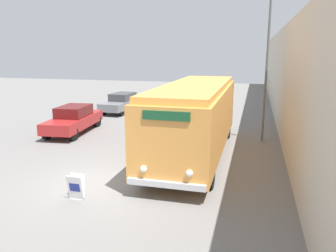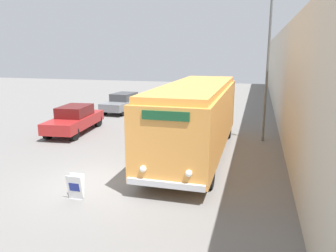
{
  "view_description": "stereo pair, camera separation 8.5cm",
  "coord_description": "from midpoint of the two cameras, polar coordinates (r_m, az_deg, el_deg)",
  "views": [
    {
      "loc": [
        5.51,
        -9.96,
        4.6
      ],
      "look_at": [
        2.4,
        1.7,
        1.86
      ],
      "focal_mm": 35.0,
      "sensor_mm": 36.0,
      "label": 1
    },
    {
      "loc": [
        5.59,
        -9.93,
        4.6
      ],
      "look_at": [
        2.4,
        1.7,
        1.86
      ],
      "focal_mm": 35.0,
      "sensor_mm": 36.0,
      "label": 2
    }
  ],
  "objects": [
    {
      "name": "ground_plane",
      "position": [
        12.28,
        -12.99,
        -9.54
      ],
      "size": [
        80.0,
        80.0,
        0.0
      ],
      "primitive_type": "plane",
      "color": "slate"
    },
    {
      "name": "building_wall_right",
      "position": [
        20.06,
        19.83,
        7.57
      ],
      "size": [
        0.3,
        60.0,
        6.07
      ],
      "color": "beige",
      "rests_on": "ground_plane"
    },
    {
      "name": "vintage_bus",
      "position": [
        14.59,
        4.99,
        1.77
      ],
      "size": [
        2.66,
        9.97,
        3.24
      ],
      "color": "black",
      "rests_on": "ground_plane"
    },
    {
      "name": "sign_board",
      "position": [
        10.98,
        -15.56,
        -10.22
      ],
      "size": [
        0.52,
        0.31,
        0.81
      ],
      "color": "gray",
      "rests_on": "ground_plane"
    },
    {
      "name": "streetlamp",
      "position": [
        17.48,
        17.28,
        12.88
      ],
      "size": [
        0.36,
        0.36,
        7.57
      ],
      "color": "#595E60",
      "rests_on": "ground_plane"
    },
    {
      "name": "parked_car_near",
      "position": [
        19.72,
        -15.83,
        1.18
      ],
      "size": [
        2.23,
        4.93,
        1.55
      ],
      "rotation": [
        0.0,
        0.0,
        0.1
      ],
      "color": "black",
      "rests_on": "ground_plane"
    },
    {
      "name": "parked_car_mid",
      "position": [
        25.85,
        -7.65,
        4.12
      ],
      "size": [
        2.05,
        4.77,
        1.46
      ],
      "rotation": [
        0.0,
        0.0,
        -0.07
      ],
      "color": "black",
      "rests_on": "ground_plane"
    }
  ]
}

